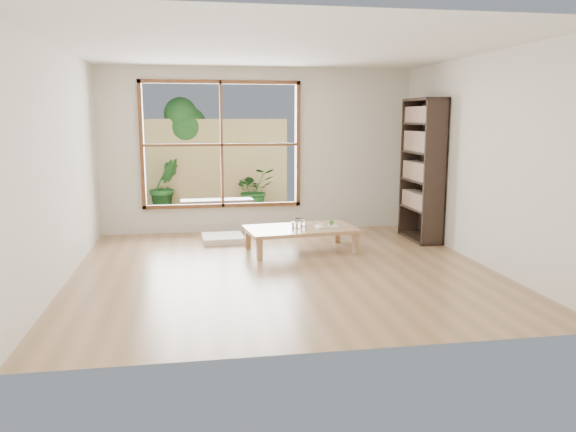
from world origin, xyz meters
The scene contains 15 objects.
ground centered at (0.00, 0.00, 0.00)m, with size 5.00×5.00×0.00m, color #A97C54.
low_table centered at (0.39, 0.90, 0.29)m, with size 1.59×1.02×0.33m.
floor_cushion centered at (-0.65, 1.70, 0.04)m, with size 0.60×0.60×0.09m, color white.
bookshelf centered at (2.31, 1.33, 1.05)m, with size 0.34×0.95×2.11m, color #2D2119.
glass_tall centered at (0.34, 0.87, 0.39)m, with size 0.07×0.07×0.14m, color silver.
glass_mid centered at (0.43, 1.03, 0.38)m, with size 0.07×0.07×0.10m, color silver.
glass_short centered at (0.44, 0.99, 0.37)m, with size 0.07×0.07×0.08m, color silver.
glass_small centered at (0.29, 0.89, 0.37)m, with size 0.07×0.07×0.09m, color silver.
food_tray centered at (0.77, 0.90, 0.35)m, with size 0.29×0.21×0.09m.
deck centered at (-0.60, 3.56, 0.00)m, with size 2.80×2.00×0.05m, color #342C26.
garden_bench centered at (-0.66, 3.18, 0.36)m, with size 1.26×0.43×0.39m.
bamboo_fence centered at (-0.60, 4.56, 0.90)m, with size 2.80×0.06×1.80m, color tan.
shrub_right centered at (0.11, 4.24, 0.45)m, with size 0.76×0.66×0.84m, color #24561F.
shrub_left centered at (-1.60, 4.23, 0.55)m, with size 0.57×0.46×1.04m, color #24561F.
garden_tree centered at (-1.28, 4.86, 1.63)m, with size 1.04×0.85×2.22m.
Camera 1 is at (-1.05, -6.56, 1.82)m, focal length 35.00 mm.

